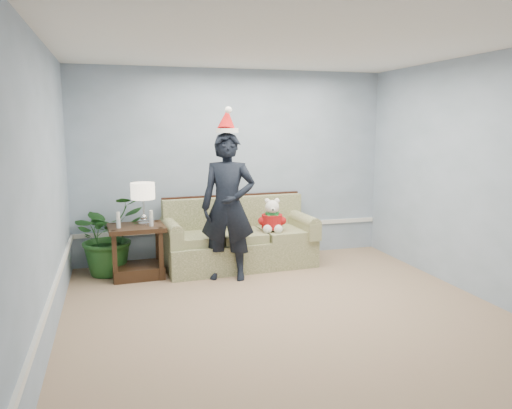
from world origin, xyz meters
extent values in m
cube|color=#9F8166|center=(0.00, 0.00, -0.01)|extent=(4.50, 5.00, 0.02)
cube|color=white|center=(0.00, 0.00, 2.71)|extent=(4.50, 5.00, 0.02)
cube|color=#9FB0CB|center=(0.00, 2.51, 1.35)|extent=(4.50, 0.02, 2.70)
cube|color=#9FB0CB|center=(0.00, -2.51, 1.35)|extent=(4.50, 0.02, 2.70)
cube|color=#9FB0CB|center=(-2.26, 0.00, 1.35)|extent=(0.02, 5.00, 2.70)
cube|color=#9FB0CB|center=(2.26, 0.00, 1.35)|extent=(0.02, 5.00, 2.70)
cube|color=white|center=(0.00, 2.48, 0.45)|extent=(4.48, 0.03, 0.06)
cube|color=white|center=(-2.23, 0.00, 0.45)|extent=(0.03, 4.98, 0.06)
cube|color=#4D592A|center=(-0.05, 2.02, 0.19)|extent=(2.07, 0.99, 0.38)
cube|color=#4D592A|center=(-0.67, 1.97, 0.44)|extent=(0.64, 0.73, 0.12)
cube|color=#4D592A|center=(-0.05, 1.97, 0.44)|extent=(0.64, 0.73, 0.12)
cube|color=#4D592A|center=(0.58, 1.97, 0.44)|extent=(0.64, 0.73, 0.12)
cube|color=#4D592A|center=(-0.05, 2.34, 0.65)|extent=(2.03, 0.32, 0.54)
cube|color=black|center=(-0.05, 2.41, 0.92)|extent=(2.02, 0.18, 0.05)
cube|color=#4D592A|center=(-0.97, 2.02, 0.50)|extent=(0.23, 0.87, 0.23)
cube|color=#4D592A|center=(0.88, 2.02, 0.50)|extent=(0.23, 0.87, 0.23)
cube|color=#372114|center=(-1.42, 1.91, 0.64)|extent=(0.72, 0.62, 0.06)
cube|color=#372114|center=(-1.42, 1.91, 0.08)|extent=(0.65, 0.55, 0.16)
cube|color=#372114|center=(-1.69, 1.68, 0.33)|extent=(0.06, 0.06, 0.67)
cube|color=#372114|center=(-1.14, 1.68, 0.33)|extent=(0.06, 0.06, 0.67)
cube|color=#372114|center=(-1.69, 2.13, 0.33)|extent=(0.06, 0.06, 0.67)
cube|color=#372114|center=(-1.14, 2.13, 0.33)|extent=(0.06, 0.06, 0.67)
cylinder|color=silver|center=(-1.32, 1.95, 0.68)|extent=(0.14, 0.14, 0.03)
sphere|color=silver|center=(-1.32, 1.95, 0.76)|extent=(0.08, 0.08, 0.08)
cylinder|color=silver|center=(-1.32, 1.95, 0.90)|extent=(0.02, 0.02, 0.30)
cylinder|color=#FFEDCE|center=(-1.32, 1.95, 1.10)|extent=(0.30, 0.30, 0.21)
cylinder|color=silver|center=(-1.63, 1.82, 0.72)|extent=(0.05, 0.05, 0.11)
cylinder|color=white|center=(-1.63, 1.82, 0.83)|extent=(0.04, 0.04, 0.09)
cylinder|color=silver|center=(-1.23, 1.82, 0.72)|extent=(0.05, 0.05, 0.11)
cylinder|color=white|center=(-1.23, 1.82, 0.83)|extent=(0.04, 0.04, 0.09)
imported|color=#20511E|center=(-1.76, 2.15, 0.52)|extent=(1.24, 1.21, 1.04)
imported|color=black|center=(-0.31, 1.52, 0.92)|extent=(0.78, 0.64, 1.84)
cylinder|color=white|center=(-0.31, 1.52, 1.86)|extent=(0.36, 0.36, 0.05)
cone|color=red|center=(-0.31, 1.55, 2.00)|extent=(0.33, 0.36, 0.32)
sphere|color=white|center=(-0.31, 1.45, 2.10)|extent=(0.08, 0.08, 0.08)
sphere|color=white|center=(0.38, 1.88, 0.63)|extent=(0.26, 0.26, 0.26)
cylinder|color=red|center=(0.38, 1.88, 0.63)|extent=(0.34, 0.34, 0.19)
cylinder|color=#186C2B|center=(0.38, 1.88, 0.74)|extent=(0.22, 0.22, 0.03)
sphere|color=white|center=(0.31, 1.76, 0.55)|extent=(0.12, 0.12, 0.12)
sphere|color=white|center=(0.45, 1.76, 0.55)|extent=(0.12, 0.12, 0.12)
sphere|color=white|center=(0.38, 1.87, 0.83)|extent=(0.19, 0.19, 0.19)
sphere|color=black|center=(0.38, 1.76, 0.81)|extent=(0.03, 0.03, 0.03)
sphere|color=white|center=(0.31, 1.88, 0.91)|extent=(0.07, 0.07, 0.07)
sphere|color=white|center=(0.45, 1.88, 0.91)|extent=(0.07, 0.07, 0.07)
camera|label=1|loc=(-1.66, -4.45, 1.95)|focal=35.00mm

